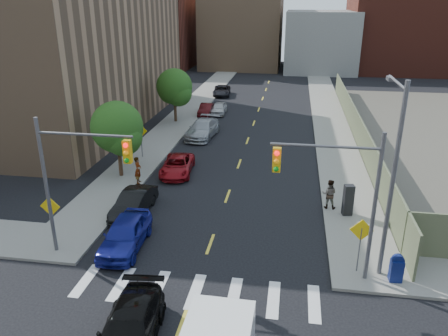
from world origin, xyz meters
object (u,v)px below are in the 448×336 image
(parked_car_maroon, at_px, (206,110))
(mailbox, at_px, (397,268))
(parked_car_blue, at_px, (125,234))
(parked_car_white, at_px, (219,108))
(parked_car_black, at_px, (134,203))
(parked_car_grey, at_px, (222,91))
(black_sedan, at_px, (129,330))
(payphone, at_px, (348,200))
(pedestrian_east, at_px, (329,194))
(pedestrian_west, at_px, (138,170))
(parked_car_red, at_px, (177,165))
(parked_car_silver, at_px, (203,129))

(parked_car_maroon, height_order, mailbox, mailbox)
(parked_car_blue, xyz_separation_m, parked_car_white, (0.00, 28.25, -0.15))
(parked_car_black, bearing_deg, mailbox, -14.48)
(parked_car_grey, relative_size, black_sedan, 0.93)
(parked_car_black, xyz_separation_m, black_sedan, (3.56, -10.24, 0.03))
(payphone, height_order, pedestrian_east, payphone)
(pedestrian_west, height_order, pedestrian_east, pedestrian_west)
(parked_car_white, distance_m, mailbox, 32.01)
(pedestrian_west, bearing_deg, parked_car_red, -48.82)
(parked_car_black, distance_m, black_sedan, 10.84)
(parked_car_maroon, xyz_separation_m, payphone, (12.82, -22.25, 0.46))
(parked_car_black, xyz_separation_m, pedestrian_east, (11.41, 2.27, 0.36))
(mailbox, distance_m, pedestrian_east, 7.44)
(payphone, xyz_separation_m, pedestrian_west, (-13.62, 2.61, 0.01))
(parked_car_white, relative_size, parked_car_grey, 0.82)
(parked_car_blue, xyz_separation_m, parked_car_grey, (-1.30, 38.07, -0.15))
(parked_car_red, distance_m, mailbox, 17.21)
(black_sedan, relative_size, pedestrian_east, 2.75)
(parked_car_grey, height_order, black_sedan, black_sedan)
(parked_car_silver, height_order, parked_car_maroon, parked_car_silver)
(mailbox, bearing_deg, pedestrian_west, 145.69)
(parked_car_silver, bearing_deg, parked_car_grey, 99.33)
(parked_car_maroon, distance_m, payphone, 25.68)
(parked_car_blue, xyz_separation_m, parked_car_silver, (0.00, 19.42, -0.00))
(parked_car_silver, bearing_deg, mailbox, -52.17)
(parked_car_black, relative_size, parked_car_red, 0.92)
(black_sedan, distance_m, payphone, 14.76)
(parked_car_red, relative_size, black_sedan, 0.92)
(parked_car_black, xyz_separation_m, mailbox, (13.91, -4.73, 0.11))
(black_sedan, bearing_deg, payphone, 47.69)
(parked_car_blue, bearing_deg, payphone, 22.06)
(pedestrian_west, bearing_deg, parked_car_white, -13.45)
(parked_car_red, bearing_deg, parked_car_blue, -95.28)
(parked_car_maroon, bearing_deg, parked_car_silver, -81.95)
(parked_car_blue, distance_m, pedestrian_east, 12.10)
(mailbox, height_order, pedestrian_west, pedestrian_west)
(parked_car_maroon, xyz_separation_m, pedestrian_east, (11.80, -21.53, 0.44))
(parked_car_silver, bearing_deg, parked_car_black, -87.99)
(parked_car_maroon, relative_size, payphone, 2.02)
(pedestrian_west, bearing_deg, payphone, -108.41)
(parked_car_grey, height_order, mailbox, mailbox)
(parked_car_black, height_order, parked_car_silver, parked_car_silver)
(black_sedan, distance_m, pedestrian_west, 15.16)
(parked_car_blue, relative_size, parked_car_black, 1.11)
(parked_car_black, xyz_separation_m, parked_car_maroon, (-0.39, 23.80, -0.08))
(mailbox, bearing_deg, parked_car_grey, 106.27)
(mailbox, bearing_deg, parked_car_maroon, 112.79)
(parked_car_white, bearing_deg, parked_car_maroon, -152.71)
(payphone, bearing_deg, black_sedan, -138.33)
(pedestrian_west, bearing_deg, parked_car_black, -171.63)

